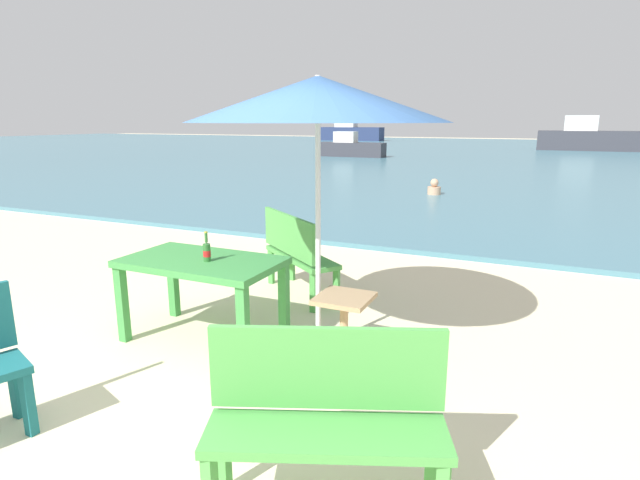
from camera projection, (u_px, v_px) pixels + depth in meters
ground_plane at (179, 436)px, 3.21m from camera, size 120.00×120.00×0.00m
sea_water at (515, 154)px, 29.78m from camera, size 120.00×50.00×0.08m
picnic_table_green at (202, 271)px, 4.50m from camera, size 1.40×0.80×0.76m
beer_bottle_amber at (207, 251)px, 4.38m from camera, size 0.07×0.07×0.26m
patio_umbrella at (318, 99)px, 3.97m from camera, size 2.10×2.10×2.30m
side_table_wood at (344, 317)px, 4.22m from camera, size 0.44×0.44×0.54m
bench_green_left at (296, 250)px, 5.67m from camera, size 1.18×1.01×0.95m
bench_green_right at (327, 411)px, 2.52m from camera, size 1.25×0.79×0.95m
swimmer_person at (434, 188)px, 13.14m from camera, size 0.34×0.34×0.41m
boat_barge at (351, 132)px, 49.11m from camera, size 6.16×1.68×2.24m
boat_cargo_ship at (587, 138)px, 32.52m from camera, size 6.07×1.66×2.21m
boat_ferry at (350, 148)px, 27.02m from camera, size 3.62×0.99×1.32m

